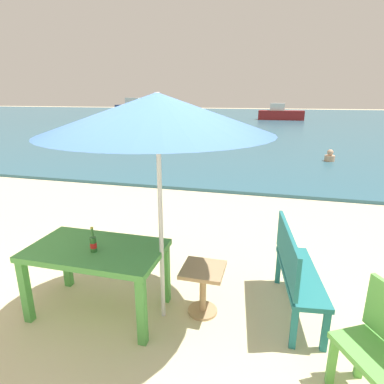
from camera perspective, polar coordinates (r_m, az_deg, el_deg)
ground_plane at (r=3.43m, az=-7.97°, el=-24.85°), size 120.00×120.00×0.00m
sea_water at (r=32.43m, az=12.98°, el=12.48°), size 120.00×50.00×0.08m
picnic_table_green at (r=3.55m, az=-16.68°, el=-11.08°), size 1.40×0.80×0.76m
beer_bottle_amber at (r=3.39m, az=-17.23°, el=-8.70°), size 0.07×0.07×0.26m
patio_umbrella at (r=2.93m, az=-6.20°, el=13.75°), size 2.10×2.10×2.30m
side_table_wood at (r=3.53m, az=1.96°, el=-16.03°), size 0.44×0.44×0.54m
bench_teal_center at (r=3.62m, az=17.82°, el=-12.57°), size 0.51×1.24×0.95m
swimmer_person at (r=12.14m, az=23.39°, el=5.83°), size 0.34×0.34×0.41m
boat_barge at (r=31.89m, az=15.50°, el=13.29°), size 4.14×1.13×1.51m
boat_fishing_trawler at (r=41.27m, az=-9.86°, el=14.53°), size 5.33×1.45×1.94m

